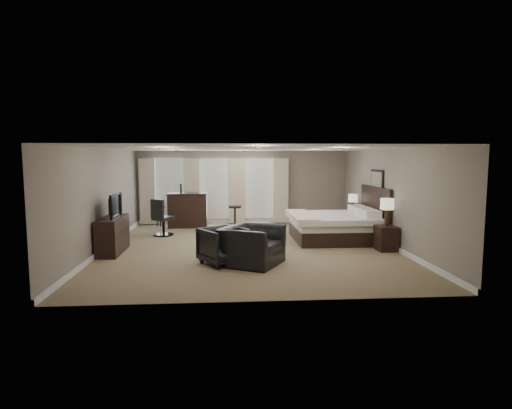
{
  "coord_description": "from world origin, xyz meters",
  "views": [
    {
      "loc": [
        -0.65,
        -11.1,
        2.39
      ],
      "look_at": [
        0.2,
        0.4,
        1.1
      ],
      "focal_mm": 30.0,
      "sensor_mm": 36.0,
      "label": 1
    }
  ],
  "objects": [
    {
      "name": "nightstand_near",
      "position": [
        3.47,
        -0.6,
        0.31
      ],
      "size": [
        0.47,
        0.58,
        0.63
      ],
      "primitive_type": "cube",
      "color": "black",
      "rests_on": "ground"
    },
    {
      "name": "bar_counter",
      "position": [
        -1.91,
        3.47,
        0.59
      ],
      "size": [
        1.35,
        0.7,
        1.18
      ],
      "primitive_type": "cube",
      "color": "black",
      "rests_on": "ground"
    },
    {
      "name": "lamp_near",
      "position": [
        3.47,
        -0.6,
        0.98
      ],
      "size": [
        0.34,
        0.34,
        0.71
      ],
      "primitive_type": "cube",
      "color": "beige",
      "rests_on": "nightstand_near"
    },
    {
      "name": "bar_stool_left",
      "position": [
        -2.86,
        3.68,
        0.36
      ],
      "size": [
        0.36,
        0.36,
        0.72
      ],
      "primitive_type": "cube",
      "rotation": [
        0.0,
        0.0,
        -0.07
      ],
      "color": "black",
      "rests_on": "ground"
    },
    {
      "name": "dresser",
      "position": [
        -3.45,
        -0.34,
        0.45
      ],
      "size": [
        0.5,
        1.54,
        0.89
      ],
      "primitive_type": "cube",
      "color": "black",
      "rests_on": "ground"
    },
    {
      "name": "armchair_near",
      "position": [
        -0.05,
        -1.77,
        0.57
      ],
      "size": [
        1.38,
        1.56,
        1.15
      ],
      "primitive_type": "imported",
      "rotation": [
        0.0,
        0.0,
        1.07
      ],
      "color": "black",
      "rests_on": "ground"
    },
    {
      "name": "desk_chair",
      "position": [
        -2.51,
        1.92,
        0.57
      ],
      "size": [
        0.81,
        0.81,
        1.13
      ],
      "primitive_type": "cube",
      "rotation": [
        0.0,
        0.0,
        2.49
      ],
      "color": "black",
      "rests_on": "ground"
    },
    {
      "name": "wall_art",
      "position": [
        3.7,
        0.85,
        1.75
      ],
      "size": [
        0.04,
        0.96,
        0.56
      ],
      "primitive_type": "cube",
      "color": "slate",
      "rests_on": "room"
    },
    {
      "name": "window_bay",
      "position": [
        -1.0,
        4.11,
        1.2
      ],
      "size": [
        5.25,
        0.2,
        2.3
      ],
      "color": "silver",
      "rests_on": "room"
    },
    {
      "name": "bar_stool_right",
      "position": [
        -0.33,
        2.38,
        0.42
      ],
      "size": [
        0.53,
        0.53,
        0.84
      ],
      "primitive_type": "cube",
      "rotation": [
        0.0,
        0.0,
        -0.42
      ],
      "color": "black",
      "rests_on": "ground"
    },
    {
      "name": "room",
      "position": [
        0.0,
        0.0,
        1.3
      ],
      "size": [
        7.6,
        8.6,
        2.64
      ],
      "color": "#726348",
      "rests_on": "ground"
    },
    {
      "name": "nightstand_far",
      "position": [
        3.47,
        2.3,
        0.28
      ],
      "size": [
        0.43,
        0.52,
        0.57
      ],
      "primitive_type": "cube",
      "color": "black",
      "rests_on": "ground"
    },
    {
      "name": "lamp_far",
      "position": [
        3.47,
        2.3,
        0.88
      ],
      "size": [
        0.3,
        0.3,
        0.62
      ],
      "primitive_type": "cube",
      "color": "beige",
      "rests_on": "nightstand_far"
    },
    {
      "name": "armchair_far",
      "position": [
        -0.69,
        -1.69,
        0.45
      ],
      "size": [
        1.19,
        1.18,
        0.91
      ],
      "primitive_type": "imported",
      "rotation": [
        0.0,
        0.0,
        0.59
      ],
      "color": "black",
      "rests_on": "ground"
    },
    {
      "name": "bed",
      "position": [
        2.58,
        0.85,
        0.77
      ],
      "size": [
        2.41,
        2.3,
        1.54
      ],
      "primitive_type": "cube",
      "color": "silver",
      "rests_on": "ground"
    },
    {
      "name": "tv",
      "position": [
        -3.45,
        -0.34,
        0.96
      ],
      "size": [
        0.6,
        1.03,
        0.14
      ],
      "primitive_type": "imported",
      "rotation": [
        0.0,
        0.0,
        1.57
      ],
      "color": "black",
      "rests_on": "dresser"
    }
  ]
}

